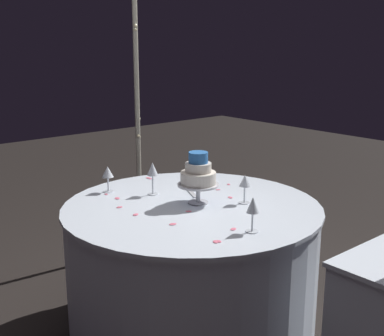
% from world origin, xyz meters
% --- Properties ---
extents(ground_plane, '(12.00, 12.00, 0.00)m').
position_xyz_m(ground_plane, '(0.00, 0.00, 0.00)').
color(ground_plane, black).
extents(decorative_arch, '(2.33, 0.06, 2.48)m').
position_xyz_m(decorative_arch, '(0.00, 0.45, 1.63)').
color(decorative_arch, '#B7B29E').
rests_on(decorative_arch, ground).
extents(main_table, '(1.37, 1.37, 0.74)m').
position_xyz_m(main_table, '(0.00, 0.00, 0.37)').
color(main_table, silver).
rests_on(main_table, ground).
extents(tiered_cake, '(0.22, 0.22, 0.28)m').
position_xyz_m(tiered_cake, '(0.00, 0.04, 0.90)').
color(tiered_cake, silver).
rests_on(tiered_cake, main_table).
extents(wine_glass_0, '(0.06, 0.06, 0.17)m').
position_xyz_m(wine_glass_0, '(0.47, -0.05, 0.86)').
color(wine_glass_0, silver).
rests_on(wine_glass_0, main_table).
extents(wine_glass_1, '(0.06, 0.06, 0.16)m').
position_xyz_m(wine_glass_1, '(0.16, 0.23, 0.85)').
color(wine_glass_1, silver).
rests_on(wine_glass_1, main_table).
extents(wine_glass_2, '(0.07, 0.07, 0.15)m').
position_xyz_m(wine_glass_2, '(-0.50, -0.21, 0.85)').
color(wine_glass_2, silver).
rests_on(wine_glass_2, main_table).
extents(wine_glass_3, '(0.06, 0.06, 0.19)m').
position_xyz_m(wine_glass_3, '(-0.29, -0.04, 0.88)').
color(wine_glass_3, silver).
rests_on(wine_glass_3, main_table).
extents(cake_knife, '(0.28, 0.15, 0.01)m').
position_xyz_m(cake_knife, '(-0.23, 0.17, 0.74)').
color(cake_knife, silver).
rests_on(cake_knife, main_table).
extents(rose_petal_0, '(0.04, 0.04, 0.00)m').
position_xyz_m(rose_petal_0, '(-0.34, 0.35, 0.74)').
color(rose_petal_0, '#EA6B84').
rests_on(rose_petal_0, main_table).
extents(rose_petal_1, '(0.03, 0.03, 0.00)m').
position_xyz_m(rose_petal_1, '(-0.15, 0.42, 0.74)').
color(rose_petal_1, '#EA6B84').
rests_on(rose_petal_1, main_table).
extents(rose_petal_2, '(0.04, 0.04, 0.00)m').
position_xyz_m(rose_petal_2, '(0.07, -0.09, 0.74)').
color(rose_petal_2, '#EA6B84').
rests_on(rose_petal_2, main_table).
extents(rose_petal_3, '(0.03, 0.03, 0.00)m').
position_xyz_m(rose_petal_3, '(0.46, -0.24, 0.74)').
color(rose_petal_3, '#EA6B84').
rests_on(rose_petal_3, main_table).
extents(rose_petal_4, '(0.04, 0.04, 0.00)m').
position_xyz_m(rose_petal_4, '(-0.06, -0.32, 0.74)').
color(rose_petal_4, '#EA6B84').
rests_on(rose_petal_4, main_table).
extents(rose_petal_5, '(0.04, 0.04, 0.00)m').
position_xyz_m(rose_petal_5, '(0.46, -0.26, 0.74)').
color(rose_petal_5, '#EA6B84').
rests_on(rose_petal_5, main_table).
extents(rose_petal_6, '(0.02, 0.03, 0.00)m').
position_xyz_m(rose_petal_6, '(-0.56, 0.14, 0.74)').
color(rose_petal_6, '#EA6B84').
rests_on(rose_petal_6, main_table).
extents(rose_petal_7, '(0.04, 0.03, 0.00)m').
position_xyz_m(rose_petal_7, '(-0.59, 0.14, 0.74)').
color(rose_petal_7, '#EA6B84').
rests_on(rose_petal_7, main_table).
extents(rose_petal_8, '(0.03, 0.04, 0.00)m').
position_xyz_m(rose_petal_8, '(-0.34, 0.29, 0.74)').
color(rose_petal_8, '#EA6B84').
rests_on(rose_petal_8, main_table).
extents(rose_petal_9, '(0.04, 0.04, 0.00)m').
position_xyz_m(rose_petal_9, '(0.40, -0.09, 0.74)').
color(rose_petal_9, '#EA6B84').
rests_on(rose_petal_9, main_table).
extents(rose_petal_10, '(0.03, 0.03, 0.00)m').
position_xyz_m(rose_petal_10, '(-0.29, 0.23, 0.74)').
color(rose_petal_10, '#EA6B84').
rests_on(rose_petal_10, main_table).
extents(rose_petal_11, '(0.03, 0.03, 0.00)m').
position_xyz_m(rose_petal_11, '(-0.11, 0.30, 0.74)').
color(rose_petal_11, '#EA6B84').
rests_on(rose_petal_11, main_table).
extents(rose_petal_12, '(0.03, 0.02, 0.00)m').
position_xyz_m(rose_petal_12, '(-0.46, -0.25, 0.74)').
color(rose_petal_12, '#EA6B84').
rests_on(rose_petal_12, main_table).
extents(rose_petal_13, '(0.04, 0.03, 0.00)m').
position_xyz_m(rose_petal_13, '(0.04, 0.24, 0.74)').
color(rose_petal_13, '#EA6B84').
rests_on(rose_petal_13, main_table).
extents(rose_petal_14, '(0.03, 0.04, 0.00)m').
position_xyz_m(rose_petal_14, '(0.17, -0.26, 0.74)').
color(rose_petal_14, '#EA6B84').
rests_on(rose_petal_14, main_table).
extents(rose_petal_15, '(0.04, 0.04, 0.00)m').
position_xyz_m(rose_petal_15, '(-0.35, -0.24, 0.74)').
color(rose_petal_15, '#EA6B84').
rests_on(rose_petal_15, main_table).
extents(rose_petal_16, '(0.03, 0.03, 0.00)m').
position_xyz_m(rose_petal_16, '(-0.21, -0.32, 0.74)').
color(rose_petal_16, '#EA6B84').
rests_on(rose_petal_16, main_table).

